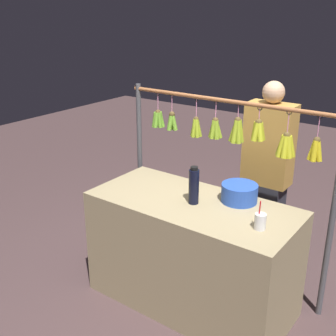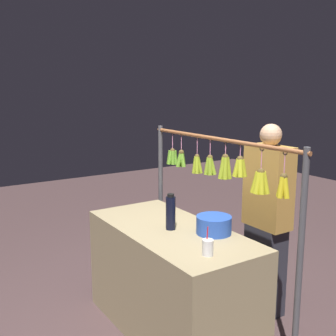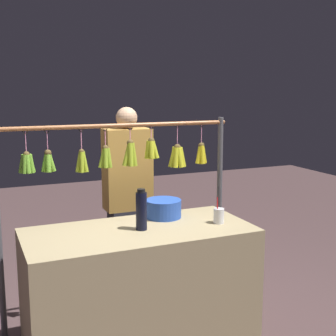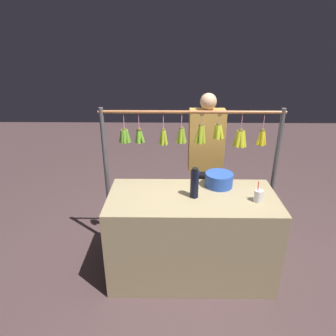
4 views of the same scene
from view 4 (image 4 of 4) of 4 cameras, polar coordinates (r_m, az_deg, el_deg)
The scene contains 7 objects.
ground_plane at distance 3.25m, azimuth 4.20°, elevation -19.05°, with size 12.00×12.00×0.00m, color #4A3636.
market_counter at distance 2.97m, azimuth 4.45°, elevation -12.81°, with size 1.55×0.72×0.87m, color tan.
display_rack at distance 3.04m, azimuth 4.98°, elevation 3.48°, with size 1.82×0.14×1.59m.
water_bottle at distance 2.67m, azimuth 5.11°, elevation -2.96°, with size 0.08×0.08×0.28m.
blue_bucket at distance 2.93m, azimuth 9.74°, elevation -2.24°, with size 0.27×0.27×0.13m, color blue.
drink_cup at distance 2.74m, azimuth 16.92°, elevation -5.12°, with size 0.08×0.08×0.19m.
vendor_person at distance 3.54m, azimuth 7.10°, elevation 0.48°, with size 0.40×0.21×1.67m.
Camera 4 is at (0.19, 2.40, 2.18)m, focal length 31.80 mm.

